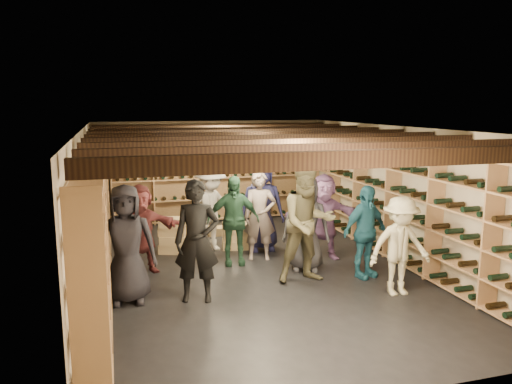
{
  "coord_description": "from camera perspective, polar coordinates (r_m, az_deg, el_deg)",
  "views": [
    {
      "loc": [
        -2.33,
        -7.88,
        2.79
      ],
      "look_at": [
        0.03,
        0.2,
        1.31
      ],
      "focal_mm": 35.0,
      "sensor_mm": 36.0,
      "label": 1
    }
  ],
  "objects": [
    {
      "name": "person_7",
      "position": [
        9.01,
        0.44,
        -2.76
      ],
      "size": [
        0.67,
        0.52,
        1.61
      ],
      "primitive_type": "imported",
      "rotation": [
        0.0,
        0.0,
        -0.27
      ],
      "color": "gray",
      "rests_on": "ground"
    },
    {
      "name": "person_10",
      "position": [
        8.74,
        -2.62,
        -3.26
      ],
      "size": [
        0.97,
        0.5,
        1.58
      ],
      "primitive_type": "imported",
      "rotation": [
        0.0,
        0.0,
        -0.13
      ],
      "color": "#224731",
      "rests_on": "ground"
    },
    {
      "name": "crate_loose",
      "position": [
        10.88,
        -4.2,
        -4.43
      ],
      "size": [
        0.53,
        0.37,
        0.17
      ],
      "primitive_type": "cube",
      "rotation": [
        0.0,
        0.0,
        -0.09
      ],
      "color": "#A78358",
      "rests_on": "ground"
    },
    {
      "name": "person_1",
      "position": [
        7.13,
        -6.77,
        -5.61
      ],
      "size": [
        0.73,
        0.58,
        1.76
      ],
      "primitive_type": "imported",
      "rotation": [
        0.0,
        0.0,
        -0.27
      ],
      "color": "black",
      "rests_on": "ground"
    },
    {
      "name": "walls",
      "position": [
        8.37,
        0.17,
        -0.96
      ],
      "size": [
        5.52,
        8.02,
        2.4
      ],
      "color": "#BDB093",
      "rests_on": "ground"
    },
    {
      "name": "wine_rack_back",
      "position": [
        12.06,
        -4.99,
        1.77
      ],
      "size": [
        4.7,
        0.3,
        2.15
      ],
      "color": "#9F764D",
      "rests_on": "ground"
    },
    {
      "name": "wine_rack_left",
      "position": [
        8.07,
        -17.64,
        -2.76
      ],
      "size": [
        0.32,
        7.5,
        2.15
      ],
      "color": "#9F764D",
      "rests_on": "ground"
    },
    {
      "name": "person_9",
      "position": [
        9.55,
        -5.2,
        -1.89
      ],
      "size": [
        1.21,
        0.93,
        1.66
      ],
      "primitive_type": "imported",
      "rotation": [
        0.0,
        0.0,
        0.32
      ],
      "color": "beige",
      "rests_on": "ground"
    },
    {
      "name": "person_5",
      "position": [
        8.52,
        -13.03,
        -4.14
      ],
      "size": [
        1.41,
        0.51,
        1.5
      ],
      "primitive_type": "imported",
      "rotation": [
        0.0,
        0.0,
        0.05
      ],
      "color": "brown",
      "rests_on": "ground"
    },
    {
      "name": "person_11",
      "position": [
        9.14,
        7.75,
        -2.8
      ],
      "size": [
        1.52,
        0.82,
        1.56
      ],
      "primitive_type": "imported",
      "rotation": [
        0.0,
        0.0,
        -0.27
      ],
      "color": "#875A8E",
      "rests_on": "ground"
    },
    {
      "name": "person_12",
      "position": [
        8.46,
        5.75,
        -3.6
      ],
      "size": [
        0.92,
        0.76,
        1.62
      ],
      "primitive_type": "imported",
      "rotation": [
        0.0,
        0.0,
        -0.37
      ],
      "color": "#38383D",
      "rests_on": "ground"
    },
    {
      "name": "crate_stack_left",
      "position": [
        9.62,
        -9.46,
        -4.91
      ],
      "size": [
        0.58,
        0.48,
        0.68
      ],
      "rotation": [
        0.0,
        0.0,
        -0.35
      ],
      "color": "#A78358",
      "rests_on": "ground"
    },
    {
      "name": "person_2",
      "position": [
        7.88,
        5.93,
        -3.53
      ],
      "size": [
        0.93,
        0.73,
        1.91
      ],
      "primitive_type": "imported",
      "rotation": [
        0.0,
        0.0,
        0.01
      ],
      "color": "brown",
      "rests_on": "ground"
    },
    {
      "name": "ceiling_joists",
      "position": [
        8.23,
        0.18,
        6.3
      ],
      "size": [
        5.4,
        7.12,
        0.18
      ],
      "color": "black",
      "rests_on": "ground"
    },
    {
      "name": "person_4",
      "position": [
        8.27,
        12.35,
        -4.45
      ],
      "size": [
        0.96,
        0.61,
        1.52
      ],
      "primitive_type": "imported",
      "rotation": [
        0.0,
        0.0,
        0.29
      ],
      "color": "#205D73",
      "rests_on": "ground"
    },
    {
      "name": "wine_rack_right",
      "position": [
        9.43,
        15.32,
        -0.84
      ],
      "size": [
        0.32,
        7.5,
        2.15
      ],
      "color": "#9F764D",
      "rests_on": "ground"
    },
    {
      "name": "ceiling",
      "position": [
        8.22,
        0.18,
        7.27
      ],
      "size": [
        5.5,
        8.0,
        0.01
      ],
      "primitive_type": "cube",
      "color": "beige",
      "rests_on": "walls"
    },
    {
      "name": "crate_stack_right",
      "position": [
        9.79,
        -2.39,
        -5.03
      ],
      "size": [
        0.54,
        0.4,
        0.51
      ],
      "rotation": [
        0.0,
        0.0,
        -0.15
      ],
      "color": "#A78358",
      "rests_on": "ground"
    },
    {
      "name": "person_3",
      "position": [
        7.66,
        16.12,
        -5.96
      ],
      "size": [
        0.99,
        0.62,
        1.48
      ],
      "primitive_type": "imported",
      "rotation": [
        0.0,
        0.0,
        -0.07
      ],
      "color": "beige",
      "rests_on": "ground"
    },
    {
      "name": "ground",
      "position": [
        8.68,
        0.17,
        -8.77
      ],
      "size": [
        8.0,
        8.0,
        0.0
      ],
      "primitive_type": "plane",
      "color": "black",
      "rests_on": "ground"
    },
    {
      "name": "person_0",
      "position": [
        7.28,
        -14.6,
        -5.79
      ],
      "size": [
        0.86,
        0.59,
        1.7
      ],
      "primitive_type": "imported",
      "rotation": [
        0.0,
        0.0,
        -0.06
      ],
      "color": "black",
      "rests_on": "ground"
    },
    {
      "name": "person_6",
      "position": [
        9.6,
        0.67,
        -1.55
      ],
      "size": [
        0.9,
        0.63,
        1.74
      ],
      "primitive_type": "imported",
      "rotation": [
        0.0,
        0.0,
        -0.09
      ],
      "color": "#1B1B42",
      "rests_on": "ground"
    }
  ]
}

